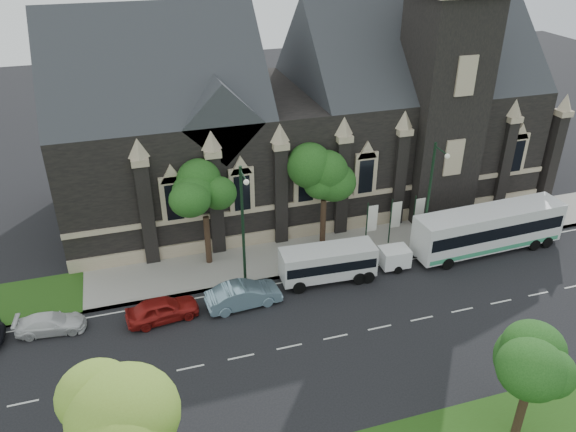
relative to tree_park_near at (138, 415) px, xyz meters
name	(u,v)px	position (x,y,z in m)	size (l,w,h in m)	color
ground	(335,337)	(11.77, 8.77, -6.42)	(160.00, 160.00, 0.00)	black
sidewalk	(290,256)	(11.77, 18.27, -6.34)	(80.00, 5.00, 0.15)	gray
museum	(315,111)	(16.89, 27.55, 1.75)	(40.00, 17.70, 29.90)	black
tree_park_near	(138,415)	(0.00, 0.00, 0.00)	(4.42, 4.42, 8.56)	black
tree_park_east	(535,362)	(17.95, -0.55, -1.80)	(3.40, 3.40, 6.28)	black
tree_walk_right	(326,176)	(14.98, 19.48, -0.60)	(4.08, 4.08, 7.80)	black
tree_walk_left	(206,193)	(5.97, 19.47, -0.68)	(3.91, 3.91, 7.64)	black
street_lamp_near	(431,193)	(21.77, 15.86, -1.30)	(0.36, 1.88, 9.00)	black
street_lamp_mid	(243,221)	(7.77, 15.86, -1.30)	(0.36, 1.88, 9.00)	black
banner_flag_left	(370,221)	(18.06, 17.77, -4.03)	(0.90, 0.10, 4.00)	black
banner_flag_center	(394,217)	(20.06, 17.77, -4.03)	(0.90, 0.10, 4.00)	black
banner_flag_right	(417,214)	(22.06, 17.77, -4.03)	(0.90, 0.10, 4.00)	black
tour_coach	(489,229)	(26.57, 14.78, -4.50)	(12.14, 3.19, 3.51)	silver
shuttle_bus	(328,262)	(13.48, 14.69, -4.91)	(6.83, 2.71, 2.59)	silver
box_trailer	(394,257)	(18.68, 14.69, -5.50)	(3.06, 1.79, 1.62)	white
sedan	(244,295)	(7.09, 13.59, -5.59)	(1.75, 5.02, 1.65)	#7CA0B3
car_far_red	(162,309)	(1.77, 13.69, -5.63)	(1.86, 4.62, 1.57)	maroon
car_far_white	(51,323)	(-5.04, 14.56, -5.81)	(1.71, 4.20, 1.22)	silver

